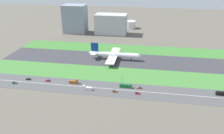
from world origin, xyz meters
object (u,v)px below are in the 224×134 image
Objects in this scene: bus_1 at (223,94)px; truck_1 at (87,88)px; car_2 at (48,81)px; traffic_light at (122,79)px; truck_0 at (74,82)px; hangar_building at (111,24)px; fuel_tank_centre at (130,25)px; airliner at (114,55)px; car_3 at (115,91)px; bus_0 at (126,86)px; terminal_building at (75,19)px; car_4 at (14,83)px; car_5 at (28,79)px; car_6 at (139,88)px; fuel_tank_west at (117,23)px; car_1 at (137,93)px.

truck_1 is (-119.50, -10.00, -0.15)m from bus_1.
traffic_light is at bearing 6.32° from car_2.
hangar_building is (5.46, 182.00, 14.81)m from truck_0.
bus_1 is 248.75m from fuel_tank_centre.
airliner is 14.77× the size of car_2.
bus_1 is 1.38× the size of truck_0.
car_2 is at bearing -8.38° from car_3.
hangar_building reaches higher than traffic_light.
bus_0 is at bearing -131.84° from car_3.
car_4 is at bearing -90.04° from terminal_building.
car_5 is 110.14m from car_6.
car_4 is 0.09× the size of hangar_building.
traffic_light is (-17.22, 7.99, 3.37)m from car_6.
truck_1 is 237.22m from fuel_tank_west.
car_5 is 20.71m from car_2.
hangar_building is 2.72× the size of fuel_tank_centre.
truck_1 is at bearing -94.32° from fuel_tank_centre.
car_4 and car_2 have the same top height.
car_1 is at bearing -5.25° from car_5.
truck_1 is 192.85m from hangar_building.
fuel_tank_west is (7.94, 227.00, 6.53)m from truck_0.
traffic_light is at bearing 4.92° from car_5.
car_6 is 12.61m from bus_0.
bus_0 is at bearing -59.62° from terminal_building.
fuel_tank_centre is (-11.84, 219.01, 2.28)m from traffic_light.
car_1 is 88.74m from car_2.
car_2 is (-26.57, 0.00, -0.75)m from truck_0.
airliner is 5.60× the size of bus_1.
truck_0 is 1.17× the size of traffic_light.
car_4 is 245.73m from fuel_tank_west.
truck_0 is 26.58m from car_2.
terminal_building is at bearing 99.31° from car_2.
airliner is 71.71m from bus_0.
airliner reaches higher than truck_0.
airliner is 62.59m from traffic_light.
car_1 is at bearing -6.47° from car_2.
truck_1 is 0.16× the size of hangar_building.
fuel_tank_centre is (-29.06, 227.00, 5.64)m from car_6.
truck_1 is at bearing 0.00° from car_3.
airliner is at bearing -98.78° from truck_1.
car_1 is at bearing -83.31° from fuel_tank_centre.
car_2 is (-161.97, 0.00, -0.90)m from bus_1.
fuel_tank_centre reaches higher than truck_0.
fuel_tank_centre reaches higher than car_2.
terminal_building is 62.25m from hangar_building.
hangar_building is at bearing -86.89° from truck_1.
truck_0 is at bearing -9.22° from car_1.
car_6 is 89.43m from car_2.
car_4 is 202.37m from hangar_building.
car_1 is at bearing -73.70° from hangar_building.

